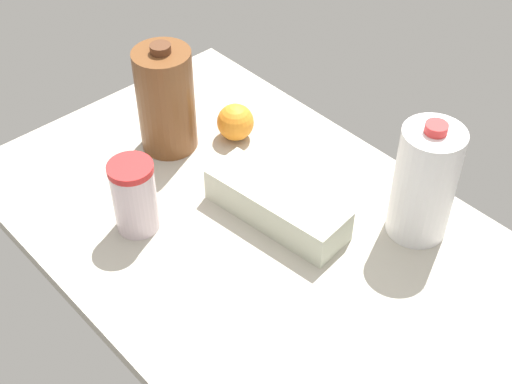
# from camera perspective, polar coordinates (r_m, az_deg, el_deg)

# --- Properties ---
(countertop) EXTENTS (1.20, 0.76, 0.03)m
(countertop) POSITION_cam_1_polar(r_m,az_deg,el_deg) (1.47, -0.00, -3.29)
(countertop) COLOR #B3AD9E
(countertop) RESTS_ON ground
(tumbler_cup) EXTENTS (0.09, 0.09, 0.16)m
(tumbler_cup) POSITION_cam_1_polar(r_m,az_deg,el_deg) (1.43, -9.70, -0.35)
(tumbler_cup) COLOR silver
(tumbler_cup) RESTS_ON countertop
(milk_jug) EXTENTS (0.12, 0.12, 0.27)m
(milk_jug) POSITION_cam_1_polar(r_m,az_deg,el_deg) (1.42, 13.34, 0.73)
(milk_jug) COLOR white
(milk_jug) RESTS_ON countertop
(chocolate_milk_jug) EXTENTS (0.13, 0.13, 0.26)m
(chocolate_milk_jug) POSITION_cam_1_polar(r_m,az_deg,el_deg) (1.61, -7.23, 7.31)
(chocolate_milk_jug) COLOR brown
(chocolate_milk_jug) RESTS_ON countertop
(egg_carton) EXTENTS (0.32, 0.14, 0.07)m
(egg_carton) POSITION_cam_1_polar(r_m,az_deg,el_deg) (1.46, 1.65, -1.03)
(egg_carton) COLOR beige
(egg_carton) RESTS_ON countertop
(lime_loose) EXTENTS (0.05, 0.05, 0.05)m
(lime_loose) POSITION_cam_1_polar(r_m,az_deg,el_deg) (1.76, -6.91, 6.92)
(lime_loose) COLOR #6AAC2E
(lime_loose) RESTS_ON countertop
(orange_beside_bowl) EXTENTS (0.09, 0.09, 0.09)m
(orange_beside_bowl) POSITION_cam_1_polar(r_m,az_deg,el_deg) (1.66, -1.66, 5.61)
(orange_beside_bowl) COLOR orange
(orange_beside_bowl) RESTS_ON countertop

